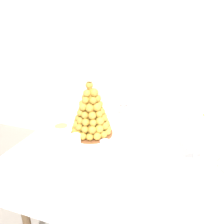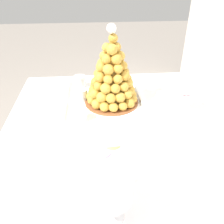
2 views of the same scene
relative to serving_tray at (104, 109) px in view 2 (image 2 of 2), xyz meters
The scene contains 10 objects.
buffet_table 0.29m from the serving_tray, ahead, with size 1.36×0.93×0.76m.
serving_tray is the anchor object (origin of this frame).
croquembouche 0.16m from the serving_tray, 146.04° to the left, with size 0.25×0.25×0.36m.
dessert_cup_left 0.28m from the serving_tray, 155.03° to the right, with size 0.06×0.06×0.06m.
dessert_cup_mid_left 0.14m from the serving_tray, 131.28° to the right, with size 0.06×0.06×0.06m.
dessert_cup_centre 0.14m from the serving_tray, 51.64° to the right, with size 0.05×0.05×0.05m.
dessert_cup_mid_right 0.28m from the serving_tray, 22.95° to the right, with size 0.06×0.06×0.05m.
creme_brulee_ramekin 0.26m from the serving_tray, behind, with size 0.09×0.09×0.02m.
macaron_goblet 0.56m from the serving_tray, ahead, with size 0.13×0.13×0.25m.
wine_glass 0.37m from the serving_tray, 83.16° to the left, with size 0.07×0.07×0.15m.
Camera 2 is at (0.66, -0.09, 1.34)m, focal length 38.37 mm.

